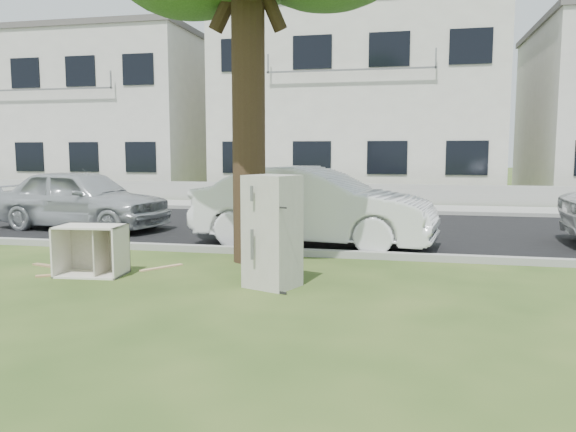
% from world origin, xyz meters
% --- Properties ---
extents(ground, '(120.00, 120.00, 0.00)m').
position_xyz_m(ground, '(0.00, 0.00, 0.00)').
color(ground, '#2C4619').
extents(road, '(120.00, 7.00, 0.01)m').
position_xyz_m(road, '(0.00, 6.00, 0.01)').
color(road, black).
rests_on(road, ground).
extents(kerb_near, '(120.00, 0.18, 0.12)m').
position_xyz_m(kerb_near, '(0.00, 2.45, 0.00)').
color(kerb_near, gray).
rests_on(kerb_near, ground).
extents(kerb_far, '(120.00, 0.18, 0.12)m').
position_xyz_m(kerb_far, '(0.00, 9.55, 0.00)').
color(kerb_far, gray).
rests_on(kerb_far, ground).
extents(sidewalk, '(120.00, 2.80, 0.01)m').
position_xyz_m(sidewalk, '(0.00, 11.00, 0.01)').
color(sidewalk, gray).
rests_on(sidewalk, ground).
extents(low_wall, '(120.00, 0.15, 0.70)m').
position_xyz_m(low_wall, '(0.00, 12.60, 0.35)').
color(low_wall, gray).
rests_on(low_wall, ground).
extents(townhouse_left, '(10.20, 8.16, 7.04)m').
position_xyz_m(townhouse_left, '(-12.00, 17.50, 3.52)').
color(townhouse_left, beige).
rests_on(townhouse_left, ground).
extents(townhouse_center, '(11.22, 8.16, 7.44)m').
position_xyz_m(townhouse_center, '(0.00, 17.50, 3.72)').
color(townhouse_center, silver).
rests_on(townhouse_center, ground).
extents(fridge, '(0.79, 0.77, 1.52)m').
position_xyz_m(fridge, '(0.39, 0.16, 0.76)').
color(fridge, beige).
rests_on(fridge, ground).
extents(cabinet, '(1.01, 0.68, 0.75)m').
position_xyz_m(cabinet, '(-2.40, 0.28, 0.37)').
color(cabinet, white).
rests_on(cabinet, ground).
extents(plank_a, '(1.05, 0.73, 0.02)m').
position_xyz_m(plank_a, '(-2.63, 0.30, 0.01)').
color(plank_a, '#A67E50').
rests_on(plank_a, ground).
extents(plank_b, '(1.01, 0.37, 0.02)m').
position_xyz_m(plank_b, '(-3.24, 0.64, 0.01)').
color(plank_b, '#97774F').
rests_on(plank_b, ground).
extents(plank_c, '(0.48, 0.66, 0.02)m').
position_xyz_m(plank_c, '(-1.60, 0.96, 0.01)').
color(plank_c, tan).
rests_on(plank_c, ground).
extents(car_center, '(4.83, 2.23, 1.53)m').
position_xyz_m(car_center, '(0.38, 3.55, 0.77)').
color(car_center, silver).
rests_on(car_center, ground).
extents(car_left, '(4.41, 2.27, 1.44)m').
position_xyz_m(car_left, '(-5.33, 4.69, 0.72)').
color(car_left, '#A8ABAF').
rests_on(car_left, ground).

